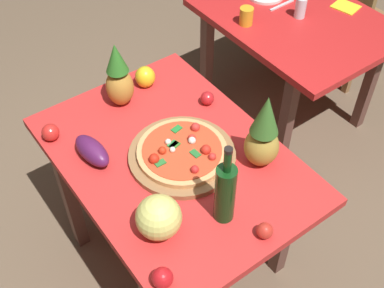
{
  "coord_description": "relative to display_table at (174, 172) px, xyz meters",
  "views": [
    {
      "loc": [
        1.15,
        -0.74,
        2.28
      ],
      "look_at": [
        0.03,
        0.08,
        0.81
      ],
      "focal_mm": 46.44,
      "sensor_mm": 36.0,
      "label": 1
    }
  ],
  "objects": [
    {
      "name": "ground_plane",
      "position": [
        0.0,
        0.0,
        -0.66
      ],
      "size": [
        10.0,
        10.0,
        0.0
      ],
      "primitive_type": "plane",
      "color": "brown"
    },
    {
      "name": "display_table",
      "position": [
        0.0,
        0.0,
        0.0
      ],
      "size": [
        1.15,
        0.83,
        0.76
      ],
      "color": "brown",
      "rests_on": "ground_plane"
    },
    {
      "name": "background_table",
      "position": [
        -0.45,
        1.15,
        -0.01
      ],
      "size": [
        1.06,
        0.81,
        0.76
      ],
      "color": "brown",
      "rests_on": "ground_plane"
    },
    {
      "name": "dining_chair",
      "position": [
        -0.53,
        1.78,
        -0.17
      ],
      "size": [
        0.41,
        0.41,
        0.85
      ],
      "rotation": [
        0.0,
        0.0,
        3.16
      ],
      "color": "olive",
      "rests_on": "ground_plane"
    },
    {
      "name": "pizza_board",
      "position": [
        0.03,
        0.03,
        0.11
      ],
      "size": [
        0.44,
        0.44,
        0.02
      ],
      "primitive_type": "cylinder",
      "color": "olive",
      "rests_on": "display_table"
    },
    {
      "name": "pizza",
      "position": [
        0.03,
        0.03,
        0.14
      ],
      "size": [
        0.37,
        0.37,
        0.06
      ],
      "color": "#E3A061",
      "rests_on": "pizza_board"
    },
    {
      "name": "wine_bottle",
      "position": [
        0.35,
        -0.02,
        0.24
      ],
      "size": [
        0.08,
        0.08,
        0.36
      ],
      "color": "#0F3813",
      "rests_on": "display_table"
    },
    {
      "name": "pineapple_left",
      "position": [
        -0.41,
        0.0,
        0.24
      ],
      "size": [
        0.12,
        0.12,
        0.32
      ],
      "color": "#C08835",
      "rests_on": "display_table"
    },
    {
      "name": "pineapple_right",
      "position": [
        0.23,
        0.27,
        0.25
      ],
      "size": [
        0.14,
        0.14,
        0.35
      ],
      "color": "#AC8D38",
      "rests_on": "display_table"
    },
    {
      "name": "melon",
      "position": [
        0.27,
        -0.24,
        0.18
      ],
      "size": [
        0.17,
        0.17,
        0.17
      ],
      "primitive_type": "sphere",
      "color": "#DFDC70",
      "rests_on": "display_table"
    },
    {
      "name": "bell_pepper",
      "position": [
        -0.45,
        0.16,
        0.15
      ],
      "size": [
        0.09,
        0.09,
        0.1
      ],
      "primitive_type": "ellipsoid",
      "color": "yellow",
      "rests_on": "display_table"
    },
    {
      "name": "eggplant",
      "position": [
        -0.18,
        -0.27,
        0.15
      ],
      "size": [
        0.21,
        0.11,
        0.09
      ],
      "primitive_type": "ellipsoid",
      "rotation": [
        0.0,
        0.0,
        0.11
      ],
      "color": "#531B4E",
      "rests_on": "display_table"
    },
    {
      "name": "tomato_by_bottle",
      "position": [
        0.45,
        -0.35,
        0.14
      ],
      "size": [
        0.07,
        0.07,
        0.07
      ],
      "primitive_type": "sphere",
      "color": "red",
      "rests_on": "display_table"
    },
    {
      "name": "tomato_near_board",
      "position": [
        -0.39,
        -0.36,
        0.14
      ],
      "size": [
        0.07,
        0.07,
        0.07
      ],
      "primitive_type": "sphere",
      "color": "red",
      "rests_on": "display_table"
    },
    {
      "name": "tomato_beside_pepper",
      "position": [
        -0.18,
        0.31,
        0.13
      ],
      "size": [
        0.06,
        0.06,
        0.06
      ],
      "primitive_type": "sphere",
      "color": "red",
      "rests_on": "display_table"
    },
    {
      "name": "tomato_at_corner",
      "position": [
        0.51,
        0.05,
        0.13
      ],
      "size": [
        0.06,
        0.06,
        0.06
      ],
      "primitive_type": "sphere",
      "color": "red",
      "rests_on": "display_table"
    },
    {
      "name": "drinking_glass_juice",
      "position": [
        -0.57,
        0.87,
        0.15
      ],
      "size": [
        0.08,
        0.08,
        0.1
      ],
      "primitive_type": "cylinder",
      "color": "gold",
      "rests_on": "background_table"
    },
    {
      "name": "drinking_glass_water",
      "position": [
        -0.44,
        1.16,
        0.16
      ],
      "size": [
        0.06,
        0.06,
        0.11
      ],
      "primitive_type": "cylinder",
      "color": "silver",
      "rests_on": "background_table"
    },
    {
      "name": "knife_utensil",
      "position": [
        -0.58,
        1.16,
        0.11
      ],
      "size": [
        0.02,
        0.18,
        0.01
      ],
      "primitive_type": "cube",
      "rotation": [
        0.0,
        0.0,
        0.02
      ],
      "color": "silver",
      "rests_on": "background_table"
    },
    {
      "name": "napkin_folded",
      "position": [
        -0.36,
        1.45,
        0.1
      ],
      "size": [
        0.16,
        0.15,
        0.01
      ],
      "primitive_type": "cube",
      "rotation": [
        0.0,
        0.0,
        0.22
      ],
      "color": "yellow",
      "rests_on": "background_table"
    }
  ]
}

